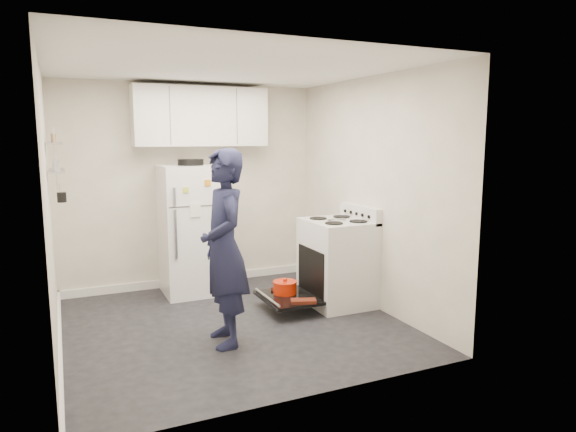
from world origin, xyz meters
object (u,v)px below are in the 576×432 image
open_oven_door (287,294)px  refrigerator (193,229)px  electric_range (336,263)px  person (224,248)px

open_oven_door → refrigerator: bearing=125.5°
open_oven_door → refrigerator: refrigerator is taller
electric_range → person: size_ratio=0.62×
refrigerator → electric_range: bearing=-39.3°
electric_range → person: 1.62m
electric_range → person: bearing=-159.1°
person → refrigerator: bearing=178.8°
open_oven_door → person: bearing=-146.0°
electric_range → open_oven_door: 0.65m
electric_range → refrigerator: 1.76m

